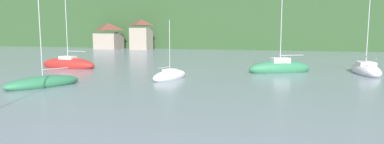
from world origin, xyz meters
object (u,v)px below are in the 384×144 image
sailboat_far_7 (365,70)px  sailboat_far_8 (280,68)px  shore_building_westcentral (141,35)px  sailboat_far_5 (170,76)px  shore_building_west (109,36)px  sailboat_mid_0 (43,83)px  sailboat_far_10 (68,64)px

sailboat_far_7 → sailboat_far_8: size_ratio=1.06×
shore_building_westcentral → sailboat_far_8: 56.34m
sailboat_far_5 → sailboat_far_8: (10.93, 9.10, 0.19)m
shore_building_west → sailboat_far_5: bearing=-53.6°
sailboat_far_5 → sailboat_far_7: size_ratio=0.59×
sailboat_far_5 → sailboat_far_8: sailboat_far_8 is taller
shore_building_west → sailboat_mid_0: (28.31, -58.94, -3.28)m
shore_building_west → shore_building_westcentral: 10.51m
sailboat_mid_0 → sailboat_far_5: bearing=155.8°
sailboat_far_7 → sailboat_far_10: sailboat_far_10 is taller
shore_building_west → sailboat_far_5: (37.67, -51.11, -3.26)m
sailboat_mid_0 → sailboat_far_7: bearing=147.7°
shore_building_westcentral → sailboat_far_10: (10.05, -44.48, -3.49)m
sailboat_far_5 → sailboat_far_10: (-17.14, 5.98, 0.16)m
shore_building_westcentral → sailboat_far_5: (27.18, -50.46, -3.65)m
sailboat_mid_0 → sailboat_far_8: bearing=155.7°
sailboat_far_5 → sailboat_far_8: size_ratio=0.62×
sailboat_mid_0 → sailboat_far_7: (30.05, 18.63, 0.13)m
sailboat_far_8 → shore_building_west: bearing=-68.7°
sailboat_far_7 → sailboat_mid_0: bearing=117.6°
sailboat_mid_0 → sailboat_far_8: (20.28, 16.94, 0.21)m
shore_building_westcentral → sailboat_mid_0: bearing=-73.0°
sailboat_far_10 → shore_building_west: bearing=-63.1°
shore_building_west → sailboat_far_10: (20.53, -45.13, -3.11)m
shore_building_westcentral → sailboat_mid_0: (17.83, -58.29, -3.67)m
sailboat_far_10 → sailboat_far_7: bearing=-170.3°
sailboat_far_8 → sailboat_far_10: sailboat_far_10 is taller
shore_building_west → sailboat_mid_0: sailboat_mid_0 is taller
shore_building_west → shore_building_westcentral: (10.48, -0.65, 0.39)m
sailboat_mid_0 → sailboat_far_8: size_ratio=0.78×
sailboat_mid_0 → sailboat_far_10: 15.85m
shore_building_west → sailboat_far_7: 71.01m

